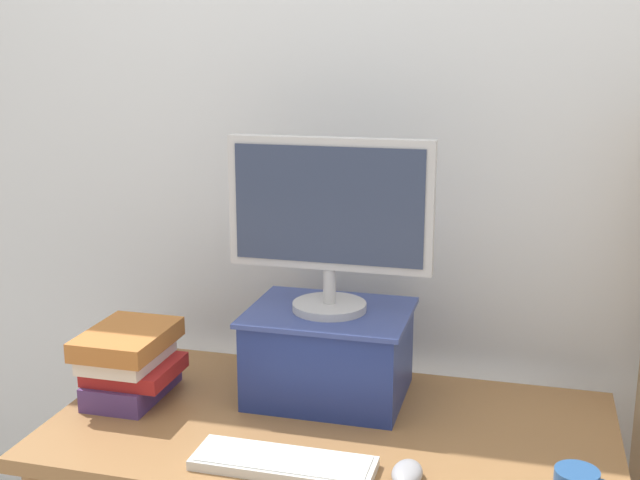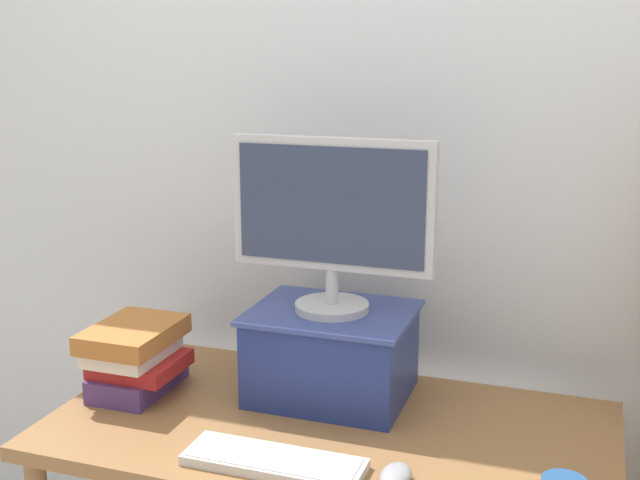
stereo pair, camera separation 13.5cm
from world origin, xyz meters
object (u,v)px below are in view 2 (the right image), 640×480
book_stack (136,357)px  riser_box (332,351)px  keyboard (274,461)px  computer_mouse (396,476)px  computer_monitor (332,215)px  desk (329,456)px

book_stack → riser_box: bearing=16.4°
keyboard → computer_mouse: 0.26m
riser_box → book_stack: (-0.49, -0.14, -0.03)m
computer_monitor → book_stack: 0.64m
keyboard → book_stack: book_stack is taller
riser_box → book_stack: 0.51m
computer_monitor → keyboard: bearing=-90.4°
computer_monitor → riser_box: bearing=90.0°
riser_box → computer_monitor: 0.36m
keyboard → book_stack: (-0.49, 0.24, 0.08)m
computer_monitor → keyboard: (-0.00, -0.38, -0.47)m
riser_box → computer_mouse: (0.26, -0.37, -0.10)m
desk → keyboard: keyboard is taller
desk → computer_monitor: size_ratio=2.60×
computer_mouse → book_stack: book_stack is taller
riser_box → computer_mouse: size_ratio=3.93×
desk → computer_mouse: 0.32m
keyboard → book_stack: size_ratio=1.46×
computer_mouse → book_stack: 0.79m
desk → riser_box: 0.26m
computer_mouse → book_stack: size_ratio=0.38×
desk → riser_box: bearing=106.3°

